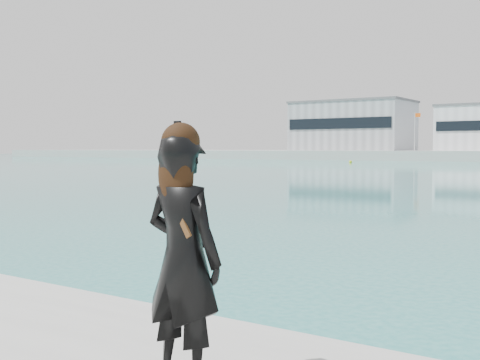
{
  "coord_description": "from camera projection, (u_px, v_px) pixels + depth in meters",
  "views": [
    {
      "loc": [
        2.73,
        -3.69,
        2.45
      ],
      "look_at": [
        0.08,
        0.2,
        2.2
      ],
      "focal_mm": 45.0,
      "sensor_mm": 36.0,
      "label": 1
    }
  ],
  "objects": [
    {
      "name": "woman",
      "position": [
        183.0,
        251.0,
        4.16
      ],
      "size": [
        0.66,
        0.46,
        1.85
      ],
      "rotation": [
        0.0,
        0.0,
        3.08
      ],
      "color": "black",
      "rests_on": "near_quay"
    },
    {
      "name": "buoy_far",
      "position": [
        350.0,
        163.0,
        103.75
      ],
      "size": [
        0.5,
        0.5,
        0.5
      ],
      "primitive_type": "sphere",
      "color": "yellow",
      "rests_on": "ground"
    },
    {
      "name": "flagpole_left",
      "position": [
        415.0,
        129.0,
        125.54
      ],
      "size": [
        1.28,
        0.16,
        8.0
      ],
      "color": "silver",
      "rests_on": "far_quay"
    },
    {
      "name": "warehouse_grey_left",
      "position": [
        353.0,
        126.0,
        140.84
      ],
      "size": [
        26.52,
        16.36,
        11.5
      ],
      "color": "gray",
      "rests_on": "far_quay"
    }
  ]
}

